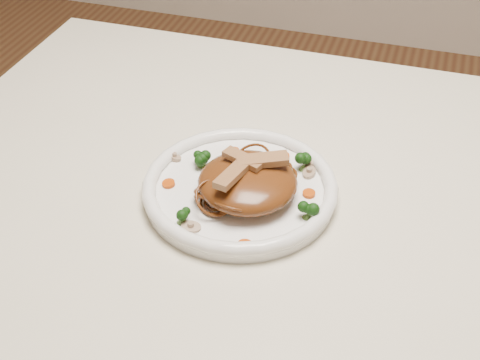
% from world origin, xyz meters
% --- Properties ---
extents(table, '(1.20, 0.80, 0.75)m').
position_xyz_m(table, '(0.00, 0.00, 0.65)').
color(table, silver).
rests_on(table, ground).
extents(plate, '(0.30, 0.30, 0.02)m').
position_xyz_m(plate, '(-0.08, -0.06, 0.76)').
color(plate, white).
rests_on(plate, table).
extents(noodle_mound, '(0.17, 0.17, 0.04)m').
position_xyz_m(noodle_mound, '(-0.07, -0.07, 0.79)').
color(noodle_mound, '#5C2C11').
rests_on(noodle_mound, plate).
extents(chicken_a, '(0.07, 0.05, 0.01)m').
position_xyz_m(chicken_a, '(-0.05, -0.05, 0.82)').
color(chicken_a, tan).
rests_on(chicken_a, noodle_mound).
extents(chicken_b, '(0.06, 0.04, 0.01)m').
position_xyz_m(chicken_b, '(-0.08, -0.06, 0.82)').
color(chicken_b, tan).
rests_on(chicken_b, noodle_mound).
extents(chicken_c, '(0.03, 0.07, 0.01)m').
position_xyz_m(chicken_c, '(-0.08, -0.09, 0.82)').
color(chicken_c, tan).
rests_on(chicken_c, noodle_mound).
extents(broccoli_0, '(0.03, 0.03, 0.03)m').
position_xyz_m(broccoli_0, '(-0.01, 0.01, 0.78)').
color(broccoli_0, '#123B0C').
rests_on(broccoli_0, plate).
extents(broccoli_1, '(0.03, 0.03, 0.03)m').
position_xyz_m(broccoli_1, '(-0.15, -0.02, 0.78)').
color(broccoli_1, '#123B0C').
rests_on(broccoli_1, plate).
extents(broccoli_2, '(0.03, 0.03, 0.03)m').
position_xyz_m(broccoli_2, '(-0.14, -0.15, 0.78)').
color(broccoli_2, '#123B0C').
rests_on(broccoli_2, plate).
extents(broccoli_3, '(0.03, 0.03, 0.03)m').
position_xyz_m(broccoli_3, '(0.02, -0.09, 0.78)').
color(broccoli_3, '#123B0C').
rests_on(broccoli_3, plate).
extents(carrot_0, '(0.02, 0.02, 0.00)m').
position_xyz_m(carrot_0, '(-0.04, 0.03, 0.77)').
color(carrot_0, '#B43E06').
rests_on(carrot_0, plate).
extents(carrot_1, '(0.02, 0.02, 0.00)m').
position_xyz_m(carrot_1, '(-0.18, -0.08, 0.77)').
color(carrot_1, '#B43E06').
rests_on(carrot_1, plate).
extents(carrot_2, '(0.02, 0.02, 0.00)m').
position_xyz_m(carrot_2, '(0.01, -0.04, 0.77)').
color(carrot_2, '#B43E06').
rests_on(carrot_2, plate).
extents(carrot_3, '(0.02, 0.02, 0.00)m').
position_xyz_m(carrot_3, '(-0.12, 0.02, 0.77)').
color(carrot_3, '#B43E06').
rests_on(carrot_3, plate).
extents(carrot_4, '(0.02, 0.02, 0.00)m').
position_xyz_m(carrot_4, '(-0.04, -0.17, 0.77)').
color(carrot_4, '#B43E06').
rests_on(carrot_4, plate).
extents(mushroom_0, '(0.03, 0.03, 0.01)m').
position_xyz_m(mushroom_0, '(-0.12, -0.16, 0.77)').
color(mushroom_0, tan).
rests_on(mushroom_0, plate).
extents(mushroom_1, '(0.03, 0.03, 0.01)m').
position_xyz_m(mushroom_1, '(0.00, 0.00, 0.77)').
color(mushroom_1, tan).
rests_on(mushroom_1, plate).
extents(mushroom_2, '(0.03, 0.03, 0.01)m').
position_xyz_m(mushroom_2, '(-0.20, -0.02, 0.77)').
color(mushroom_2, tan).
rests_on(mushroom_2, plate).
extents(mushroom_3, '(0.03, 0.03, 0.01)m').
position_xyz_m(mushroom_3, '(-0.00, 0.02, 0.77)').
color(mushroom_3, tan).
rests_on(mushroom_3, plate).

